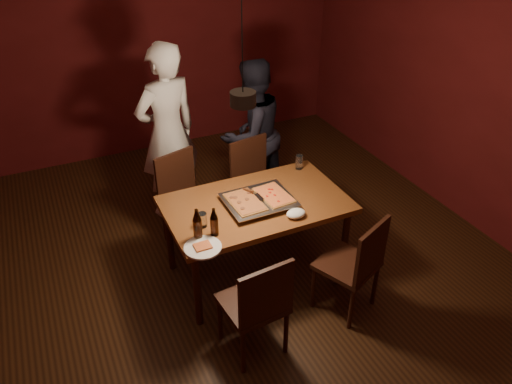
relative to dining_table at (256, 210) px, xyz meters
name	(u,v)px	position (x,y,z in m)	size (l,w,h in m)	color
room_shell	(244,145)	(-0.18, -0.17, 0.72)	(6.00, 6.00, 6.00)	#3A2110
dining_table	(256,210)	(0.00, 0.00, 0.00)	(1.50, 0.90, 0.75)	brown
chair_far_left	(183,190)	(-0.40, 0.76, -0.14)	(0.53, 0.53, 0.49)	#38190F
chair_far_right	(254,175)	(0.33, 0.74, -0.14)	(0.49, 0.49, 0.49)	#38190F
chair_near_left	(258,300)	(-0.37, -0.83, -0.14)	(0.46, 0.46, 0.49)	#38190F
chair_near_right	(358,259)	(0.51, -0.76, -0.14)	(0.55, 0.55, 0.49)	#38190F
pizza_tray	(259,202)	(0.01, -0.03, 0.10)	(0.55, 0.45, 0.05)	silver
pizza_meat	(245,202)	(-0.11, -0.04, 0.13)	(0.23, 0.37, 0.02)	maroon
pizza_cheese	(274,195)	(0.14, -0.04, 0.13)	(0.22, 0.35, 0.02)	gold
spatula	(259,197)	(0.01, -0.03, 0.14)	(0.09, 0.24, 0.04)	silver
beer_bottle_a	(197,224)	(-0.59, -0.26, 0.20)	(0.07, 0.07, 0.26)	black
beer_bottle_b	(214,222)	(-0.47, -0.27, 0.19)	(0.06, 0.06, 0.23)	black
water_glass_left	(202,220)	(-0.51, -0.13, 0.13)	(0.07, 0.07, 0.12)	silver
water_glass_right	(299,162)	(0.60, 0.34, 0.14)	(0.07, 0.07, 0.14)	silver
plate_slice	(203,247)	(-0.61, -0.39, 0.08)	(0.28, 0.28, 0.03)	white
napkin	(296,213)	(0.20, -0.33, 0.11)	(0.16, 0.12, 0.07)	white
diner_white	(168,133)	(-0.36, 1.27, 0.23)	(0.66, 0.43, 1.81)	white
diner_dark	(252,134)	(0.48, 1.13, 0.11)	(0.76, 0.59, 1.57)	black
pendant_lamp	(243,97)	(-0.18, -0.17, 1.08)	(0.18, 0.18, 1.10)	black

